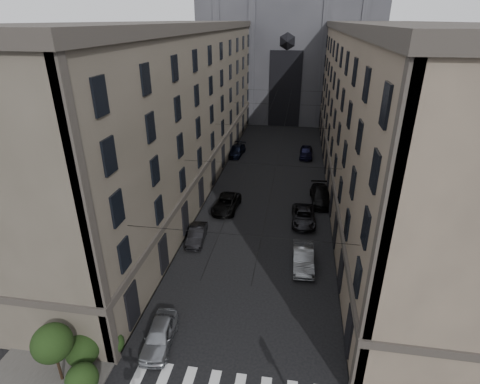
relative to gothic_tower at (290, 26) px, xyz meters
The scene contains 15 objects.
sidewalk_left 44.07m from the gothic_tower, 105.08° to the right, with size 7.00×80.00×0.15m, color #383533.
sidewalk_right 44.07m from the gothic_tower, 74.92° to the right, with size 7.00×80.00×0.15m, color #383533.
building_left 42.07m from the gothic_tower, 109.04° to the right, with size 13.60×60.60×18.85m.
building_right 42.07m from the gothic_tower, 70.96° to the right, with size 13.60×60.60×18.85m.
gothic_tower is the anchor object (origin of this frame).
shrub_cluster 72.29m from the gothic_tower, 97.11° to the right, with size 3.90×4.40×3.90m.
tram_wires 40.72m from the gothic_tower, 90.00° to the right, with size 14.00×60.00×0.43m.
car_left_near 69.26m from the gothic_tower, 94.12° to the right, with size 1.76×4.38×1.49m, color gray.
car_left_midnear 57.47m from the gothic_tower, 95.98° to the right, with size 1.46×4.17×1.38m, color black.
car_left_midfar 50.94m from the gothic_tower, 95.02° to the right, with size 2.45×5.31×1.48m, color black.
car_left_far 34.77m from the gothic_tower, 101.81° to the right, with size 2.11×5.18×1.50m, color black.
car_right_near 59.53m from the gothic_tower, 85.78° to the right, with size 1.69×4.84×1.59m, color slate.
car_right_midnear 52.39m from the gothic_tower, 85.14° to the right, with size 2.37×5.15×1.43m, color black.
car_right_midfar 47.79m from the gothic_tower, 82.09° to the right, with size 2.28×5.60×1.62m, color black.
car_right_far 33.79m from the gothic_tower, 81.27° to the right, with size 1.92×4.77×1.63m, color black.
Camera 1 is at (3.13, -8.82, 19.14)m, focal length 28.00 mm.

